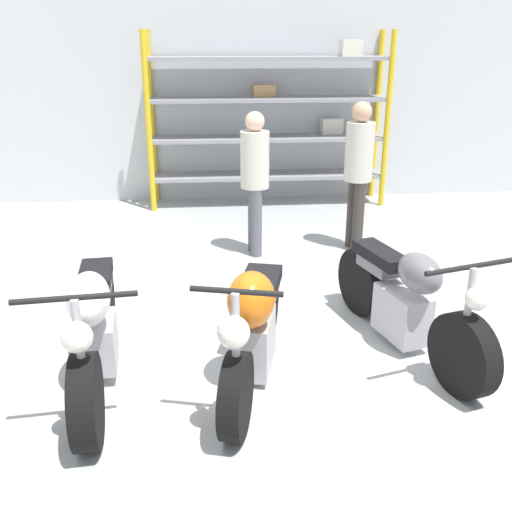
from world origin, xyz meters
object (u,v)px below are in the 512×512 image
Objects in this scene: shelving_rack at (272,116)px; person_browsing at (358,165)px; motorcycle_grey at (406,301)px; motorcycle_orange at (254,325)px; motorcycle_white at (94,327)px; person_near_rack at (255,173)px.

shelving_rack is 2.25m from person_browsing.
motorcycle_grey is 2.40m from person_browsing.
shelving_rack is 2.02× the size of person_browsing.
motorcycle_white is at bearing -79.21° from motorcycle_orange.
motorcycle_orange is (1.15, -0.06, -0.00)m from motorcycle_white.
motorcycle_grey is 1.14× the size of person_browsing.
person_browsing is 1.19m from person_near_rack.
motorcycle_white is 1.28× the size of person_near_rack.
motorcycle_white reaches higher than motorcycle_grey.
shelving_rack reaches higher than person_browsing.
motorcycle_white is at bearing -99.37° from motorcycle_grey.
person_browsing reaches higher than motorcycle_grey.
shelving_rack is 4.87m from motorcycle_orange.
person_near_rack is (-0.44, -2.16, -0.34)m from shelving_rack.
motorcycle_orange reaches higher than motorcycle_white.
person_browsing is (0.17, 2.31, 0.61)m from motorcycle_grey.
shelving_rack is 2.13× the size of person_near_rack.
motorcycle_orange is 1.17× the size of person_near_rack.
motorcycle_white is 2.92m from person_near_rack.
shelving_rack is at bearing -173.95° from motorcycle_orange.
person_browsing reaches higher than motorcycle_white.
person_near_rack is at bearing -170.99° from motorcycle_orange.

